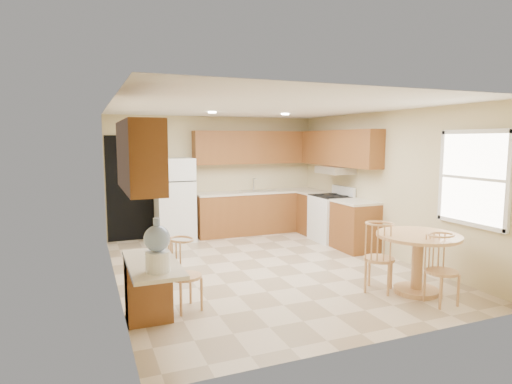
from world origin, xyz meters
name	(u,v)px	position (x,y,z in m)	size (l,w,h in m)	color
floor	(266,267)	(0.00, 0.00, 0.00)	(5.50, 5.50, 0.00)	#C7B090
ceiling	(266,107)	(0.00, 0.00, 2.50)	(4.50, 5.50, 0.02)	white
wall_back	(215,176)	(0.00, 2.75, 1.25)	(4.50, 0.02, 2.50)	#CBB989
wall_front	(379,220)	(0.00, -2.75, 1.25)	(4.50, 0.02, 2.50)	#CBB989
wall_left	(114,196)	(-2.25, 0.00, 1.25)	(0.02, 5.50, 2.50)	#CBB989
wall_right	(384,184)	(2.25, 0.00, 1.25)	(0.02, 5.50, 2.50)	#CBB989
doorway	(131,188)	(-1.75, 2.73, 1.05)	(0.90, 0.02, 2.10)	black
base_cab_back	(258,213)	(0.88, 2.45, 0.43)	(2.75, 0.60, 0.87)	brown
counter_back	(258,192)	(0.88, 2.45, 0.89)	(2.75, 0.63, 0.04)	beige
base_cab_right_a	(315,214)	(1.95, 1.85, 0.43)	(0.60, 0.59, 0.87)	brown
counter_right_a	(315,193)	(1.95, 1.85, 0.89)	(0.63, 0.59, 0.04)	beige
base_cab_right_b	(355,227)	(1.95, 0.40, 0.43)	(0.60, 0.80, 0.87)	brown
counter_right_b	(356,202)	(1.95, 0.40, 0.89)	(0.63, 0.80, 0.04)	beige
upper_cab_back	(256,147)	(0.88, 2.58, 1.85)	(2.75, 0.33, 0.70)	brown
upper_cab_right	(339,148)	(2.08, 1.21, 1.85)	(0.33, 2.42, 0.70)	brown
upper_cab_left	(139,156)	(-2.08, -1.60, 1.85)	(0.33, 1.40, 0.70)	brown
sink	(257,191)	(0.85, 2.45, 0.91)	(0.78, 0.44, 0.01)	silver
range_hood	(335,170)	(2.00, 1.18, 1.42)	(0.50, 0.76, 0.14)	silver
desk_pedestal	(148,288)	(-2.00, -1.32, 0.36)	(0.48, 0.42, 0.72)	brown
desk_top	(152,264)	(-2.00, -1.70, 0.75)	(0.50, 1.20, 0.04)	beige
window	(473,178)	(2.23, -1.85, 1.50)	(0.06, 1.12, 1.30)	white
can_light_a	(212,112)	(-0.50, 1.20, 2.48)	(0.14, 0.14, 0.02)	white
can_light_b	(285,114)	(0.90, 1.20, 2.48)	(0.14, 0.14, 0.02)	white
refrigerator	(175,199)	(-0.95, 2.40, 0.83)	(0.73, 0.71, 1.66)	white
stove	(331,218)	(1.92, 1.18, 0.47)	(0.65, 0.76, 1.09)	white
dining_table	(418,255)	(1.40, -1.78, 0.52)	(1.07, 1.07, 0.79)	tan
chair_table_a	(384,251)	(0.98, -1.62, 0.56)	(0.41, 0.50, 0.92)	tan
chair_table_b	(448,264)	(1.40, -2.28, 0.52)	(0.38, 0.38, 0.86)	tan
chair_desk	(187,269)	(-1.55, -1.28, 0.53)	(0.38, 0.49, 0.86)	tan
water_crock	(157,248)	(-2.00, -2.06, 1.00)	(0.25, 0.25, 0.52)	white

